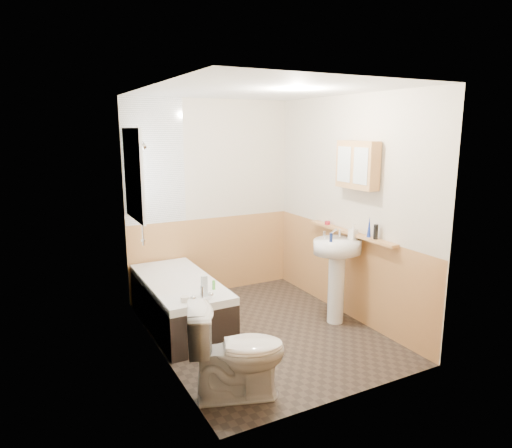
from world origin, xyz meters
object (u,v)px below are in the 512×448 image
(bathtub, at_px, (180,301))
(toilet, at_px, (237,352))
(pine_shelf, at_px, (350,233))
(sink, at_px, (337,264))
(medicine_cabinet, at_px, (357,165))

(bathtub, height_order, toilet, toilet)
(pine_shelf, bearing_deg, toilet, -154.59)
(toilet, height_order, pine_shelf, pine_shelf)
(bathtub, bearing_deg, toilet, -91.12)
(sink, xyz_separation_m, medicine_cabinet, (0.17, -0.06, 1.08))
(bathtub, xyz_separation_m, toilet, (-0.03, -1.53, 0.11))
(pine_shelf, relative_size, medicine_cabinet, 2.52)
(pine_shelf, height_order, medicine_cabinet, medicine_cabinet)
(bathtub, xyz_separation_m, pine_shelf, (1.77, -0.68, 0.72))
(pine_shelf, distance_m, medicine_cabinet, 0.77)
(bathtub, height_order, sink, sink)
(bathtub, height_order, medicine_cabinet, medicine_cabinet)
(toilet, relative_size, pine_shelf, 0.56)
(toilet, bearing_deg, medicine_cabinet, -47.74)
(toilet, xyz_separation_m, sink, (1.60, 0.81, 0.29))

